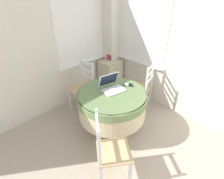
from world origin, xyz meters
name	(u,v)px	position (x,y,z in m)	size (l,w,h in m)	color
corner_room_shell	(132,51)	(1.07, 2.07, 1.28)	(4.11, 5.15, 2.55)	silver
round_dining_table	(112,103)	(0.60, 2.04, 0.56)	(1.09, 1.09, 0.75)	#4C3D2D
laptop	(112,86)	(0.67, 2.11, 0.80)	(0.40, 0.38, 0.24)	silver
computer_mouse	(126,84)	(0.91, 2.02, 0.78)	(0.06, 0.09, 0.05)	white
cell_phone	(131,85)	(0.97, 1.98, 0.76)	(0.07, 0.12, 0.01)	#2D2D33
dining_chair_near_back_window	(83,87)	(0.66, 2.89, 0.46)	(0.40, 0.39, 0.97)	tan
dining_chair_near_right_window	(142,88)	(1.45, 2.08, 0.46)	(0.48, 0.49, 0.97)	tan
dining_chair_camera_near	(110,151)	(-0.02, 1.46, 0.46)	(0.55, 0.55, 0.97)	tan
corner_cabinet	(110,75)	(1.58, 3.06, 0.35)	(0.48, 0.41, 0.71)	beige
storage_box	(111,57)	(1.64, 3.09, 0.77)	(0.15, 0.14, 0.13)	#9E3338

